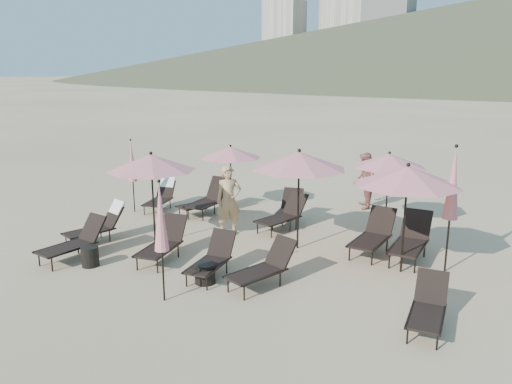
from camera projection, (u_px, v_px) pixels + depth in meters
The scene contains 27 objects.
ground at pixel (223, 284), 10.41m from camera, with size 800.00×800.00×0.00m, color #D6BA8C.
hotel_skyline at pixel (359, 35), 277.79m from camera, with size 109.00×82.00×55.00m.
lounger_0 at pixel (99, 224), 12.99m from camera, with size 0.96×1.68×0.99m.
lounger_1 at pixel (74, 241), 11.73m from camera, with size 0.78×1.69×0.94m.
lounger_2 at pixel (163, 242), 11.67m from camera, with size 0.97×1.73×0.94m.
lounger_3 at pixel (212, 258), 10.76m from camera, with size 0.80×1.58×0.87m.
lounger_4 at pixel (264, 266), 10.25m from camera, with size 1.04×1.69×0.91m.
lounger_5 at pixel (428, 307), 8.56m from camera, with size 0.71×1.52×0.84m.
lounger_6 at pixel (161, 195), 16.03m from camera, with size 0.95×1.61×0.95m.
lounger_7 at pixel (209, 198), 15.57m from camera, with size 0.81×1.83×1.03m.
lounger_8 at pixel (283, 214), 13.94m from camera, with size 1.00×1.75×0.95m.
lounger_9 at pixel (288, 209), 14.50m from camera, with size 0.95×1.70×0.92m.
lounger_10 at pixel (373, 234), 12.14m from camera, with size 0.71×1.76×1.00m.
lounger_11 at pixel (411, 239), 11.73m from camera, with size 0.75×1.82×1.03m.
lounger_12 at pixel (203, 201), 15.46m from camera, with size 1.03×1.67×0.90m.
umbrella_open_0 at pixel (151, 163), 12.39m from camera, with size 2.23×2.23×2.40m.
umbrella_open_1 at pixel (299, 161), 12.03m from camera, with size 2.35×2.35×2.53m.
umbrella_open_2 at pixel (408, 176), 10.56m from camera, with size 2.28×2.28×2.46m.
umbrella_open_3 at pixel (231, 152), 15.62m from camera, with size 1.96×1.96×2.11m.
umbrella_open_4 at pixel (389, 161), 13.67m from camera, with size 2.05×2.05×2.21m.
umbrella_closed_0 at pixel (161, 218), 9.29m from camera, with size 0.28×0.28×2.40m.
umbrella_closed_1 at pixel (453, 184), 10.63m from camera, with size 0.33×0.33×2.85m.
umbrella_closed_2 at pixel (132, 162), 15.44m from camera, with size 0.27×0.27×2.32m.
side_table_0 at pixel (90, 256), 11.35m from camera, with size 0.39×0.39×0.46m, color black.
side_table_1 at pixel (205, 273), 10.44m from camera, with size 0.44×0.44×0.43m, color black.
beachgoer_a at pixel (229, 201), 13.38m from camera, with size 0.69×0.46×1.90m, color tan.
beachgoer_b at pixel (364, 181), 16.03m from camera, with size 0.88×0.69×1.82m, color #AC6658.
Camera 1 is at (5.53, -7.96, 4.32)m, focal length 35.00 mm.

